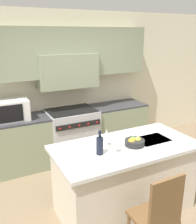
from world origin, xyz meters
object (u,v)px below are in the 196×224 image
wine_bottle (100,145)px  fruit_bowl (134,142)px  microwave (10,110)px  island_chair (158,214)px  range_stove (72,134)px  wine_glass_far (107,135)px  wine_glass_near (116,141)px

wine_bottle → fruit_bowl: (0.50, 0.01, -0.07)m
microwave → island_chair: size_ratio=0.58×
microwave → range_stove: bearing=-1.0°
microwave → wine_bottle: size_ratio=1.99×
microwave → wine_glass_far: 1.85m
wine_bottle → wine_glass_near: size_ratio=1.37×
wine_glass_far → fruit_bowl: bearing=-27.1°
wine_bottle → wine_glass_far: (0.19, 0.17, 0.04)m
microwave → wine_bottle: microwave is taller
range_stove → microwave: (-1.07, 0.02, 0.61)m
range_stove → wine_glass_near: wine_glass_near is taller
wine_bottle → wine_glass_far: size_ratio=1.37×
fruit_bowl → island_chair: bearing=-106.4°
wine_glass_far → microwave: bearing=119.9°
microwave → wine_glass_near: (0.93, -1.83, -0.01)m
microwave → wine_bottle: bearing=-67.5°
microwave → wine_glass_far: microwave is taller
wine_bottle → wine_glass_near: 0.20m
microwave → wine_glass_near: microwave is taller
wine_bottle → fruit_bowl: wine_bottle is taller
wine_glass_far → fruit_bowl: 0.37m
microwave → fruit_bowl: bearing=-55.0°
microwave → wine_glass_near: bearing=-63.1°
microwave → island_chair: bearing=-68.3°
island_chair → fruit_bowl: 0.91m
range_stove → fruit_bowl: fruit_bowl is taller
range_stove → island_chair: 2.52m
island_chair → wine_glass_far: bearing=95.5°
island_chair → fruit_bowl: bearing=73.6°
microwave → wine_glass_far: size_ratio=2.72×
range_stove → wine_glass_near: size_ratio=4.39×
island_chair → fruit_bowl: fruit_bowl is taller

